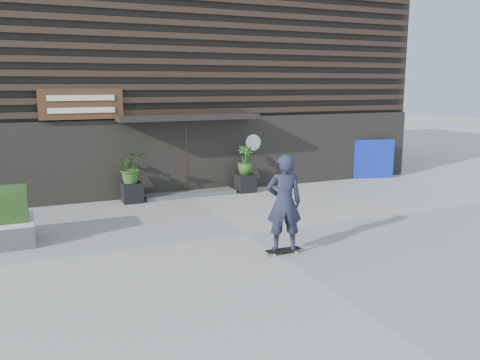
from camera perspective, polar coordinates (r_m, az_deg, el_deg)
name	(u,v)px	position (r m, az deg, el deg)	size (l,w,h in m)	color
ground	(247,234)	(12.00, 0.83, -6.26)	(80.00, 80.00, 0.00)	#9E9B96
entrance_step	(190,194)	(16.15, -5.86, -1.58)	(3.00, 0.80, 0.12)	#4C4C4A
planter_pot_left	(132,193)	(15.46, -12.38, -1.43)	(0.60, 0.60, 0.60)	black
bamboo_left	(131,168)	(15.32, -12.49, 1.42)	(0.86, 0.75, 0.96)	#2D591E
planter_pot_right	(245,183)	(16.58, 0.61, -0.35)	(0.60, 0.60, 0.60)	black
bamboo_right	(245,160)	(16.44, 0.62, 2.32)	(0.54, 0.54, 0.96)	#2D591E
blue_tarp	(374,159)	(19.61, 15.21, 2.36)	(1.59, 0.12, 1.49)	#0C22A6
building	(148,74)	(20.95, -10.60, 11.98)	(18.00, 11.00, 8.00)	black
skateboarder	(284,203)	(10.38, 5.13, -2.66)	(0.86, 0.69, 2.15)	black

